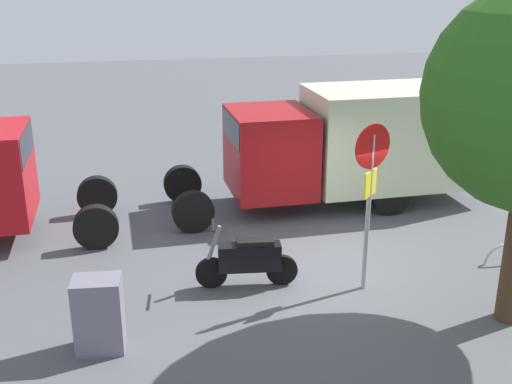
# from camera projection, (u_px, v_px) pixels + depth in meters

# --- Properties ---
(ground_plane) EXTENTS (60.00, 60.00, 0.00)m
(ground_plane) POSITION_uv_depth(u_px,v_px,m) (330.00, 264.00, 12.01)
(ground_plane) COLOR #4D4F54
(box_truck_near) EXTENTS (7.45, 2.33, 2.74)m
(box_truck_near) POSITION_uv_depth(u_px,v_px,m) (353.00, 140.00, 14.73)
(box_truck_near) COLOR black
(box_truck_near) RESTS_ON ground
(motorcycle) EXTENTS (1.81, 0.57, 1.20)m
(motorcycle) POSITION_uv_depth(u_px,v_px,m) (249.00, 259.00, 11.03)
(motorcycle) COLOR black
(motorcycle) RESTS_ON ground
(stop_sign) EXTENTS (0.71, 0.33, 2.97)m
(stop_sign) POSITION_uv_depth(u_px,v_px,m) (370.00, 182.00, 10.46)
(stop_sign) COLOR #9E9EA3
(stop_sign) RESTS_ON ground
(utility_cabinet) EXTENTS (0.74, 0.57, 1.15)m
(utility_cabinet) POSITION_uv_depth(u_px,v_px,m) (99.00, 314.00, 9.15)
(utility_cabinet) COLOR slate
(utility_cabinet) RESTS_ON ground
(bike_rack_hoop) EXTENTS (0.85, 0.09, 0.85)m
(bike_rack_hoop) POSITION_uv_depth(u_px,v_px,m) (504.00, 263.00, 12.05)
(bike_rack_hoop) COLOR #B7B7BC
(bike_rack_hoop) RESTS_ON ground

